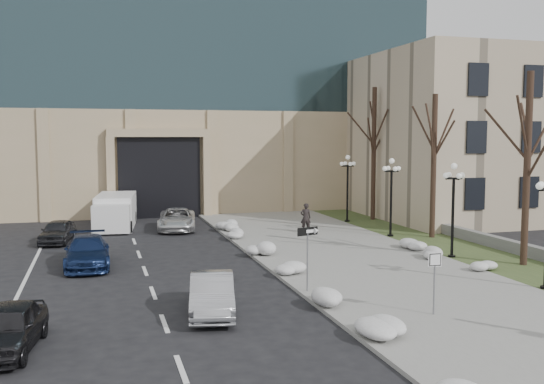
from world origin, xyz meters
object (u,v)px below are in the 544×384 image
(car_d, at_px, (177,219))
(one_way_sign, at_px, (311,239))
(lamppost_b, at_px, (453,197))
(lamppost_c, at_px, (391,187))
(car_c, at_px, (87,252))
(car_e, at_px, (58,231))
(lamppost_d, at_px, (348,179))
(car_a, at_px, (8,328))
(car_b, at_px, (212,294))
(pedestrian, at_px, (306,218))
(keep_sign, at_px, (435,270))
(box_truck, at_px, (115,212))

(car_d, height_order, one_way_sign, one_way_sign)
(one_way_sign, bearing_deg, lamppost_b, 8.80)
(car_d, bearing_deg, lamppost_c, -20.26)
(car_c, relative_size, car_e, 1.26)
(lamppost_b, xyz_separation_m, lamppost_d, (0.00, 13.00, 0.00))
(car_a, distance_m, car_b, 6.48)
(car_c, bearing_deg, car_e, 103.66)
(one_way_sign, height_order, lamppost_d, lamppost_d)
(one_way_sign, bearing_deg, car_a, -178.34)
(car_a, relative_size, car_b, 0.95)
(pedestrian, height_order, one_way_sign, one_way_sign)
(pedestrian, xyz_separation_m, keep_sign, (-1.67, -17.62, 0.60))
(box_truck, bearing_deg, car_e, -116.69)
(car_b, relative_size, car_e, 1.08)
(car_a, height_order, car_b, car_b)
(car_c, bearing_deg, lamppost_c, 11.10)
(car_e, height_order, lamppost_d, lamppost_d)
(lamppost_c, bearing_deg, one_way_sign, -129.62)
(car_c, xyz_separation_m, lamppost_c, (17.30, 3.34, 2.36))
(one_way_sign, bearing_deg, car_e, 107.49)
(car_b, bearing_deg, lamppost_d, 65.34)
(car_c, distance_m, lamppost_c, 17.78)
(car_d, xyz_separation_m, lamppost_c, (11.87, -6.60, 2.37))
(pedestrian, bearing_deg, car_c, 31.17)
(car_d, relative_size, lamppost_c, 1.06)
(keep_sign, height_order, lamppost_b, lamppost_b)
(car_c, xyz_separation_m, lamppost_b, (17.30, -3.16, 2.36))
(one_way_sign, bearing_deg, car_c, 120.95)
(car_a, bearing_deg, car_d, 78.79)
(car_b, relative_size, keep_sign, 1.89)
(car_d, bearing_deg, car_b, -84.96)
(car_c, xyz_separation_m, pedestrian, (12.89, 6.08, 0.32))
(car_a, distance_m, pedestrian, 22.66)
(car_d, height_order, keep_sign, keep_sign)
(car_b, height_order, lamppost_d, lamppost_d)
(box_truck, relative_size, lamppost_d, 1.47)
(lamppost_d, bearing_deg, one_way_sign, -117.37)
(car_d, height_order, lamppost_d, lamppost_d)
(one_way_sign, distance_m, lamppost_c, 14.11)
(car_d, relative_size, keep_sign, 2.27)
(car_e, bearing_deg, box_truck, 66.51)
(car_a, bearing_deg, one_way_sign, 27.02)
(pedestrian, bearing_deg, car_b, 65.99)
(one_way_sign, relative_size, lamppost_c, 0.55)
(car_e, xyz_separation_m, keep_sign, (12.92, -18.62, 0.97))
(car_b, bearing_deg, one_way_sign, 30.53)
(pedestrian, bearing_deg, lamppost_d, -133.56)
(box_truck, bearing_deg, lamppost_d, -1.61)
(keep_sign, bearing_deg, pedestrian, 87.84)
(lamppost_b, height_order, lamppost_d, same)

